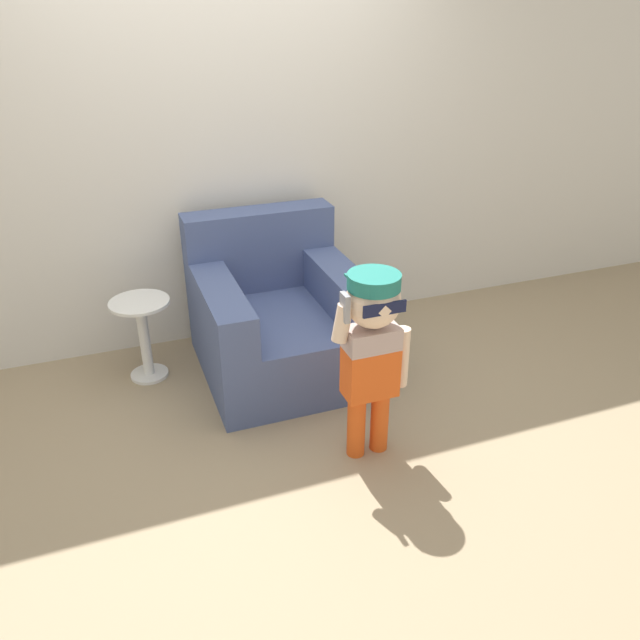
# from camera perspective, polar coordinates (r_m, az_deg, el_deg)

# --- Properties ---
(ground_plane) EXTENTS (10.00, 10.00, 0.00)m
(ground_plane) POSITION_cam_1_polar(r_m,az_deg,el_deg) (3.66, -4.47, -6.92)
(ground_plane) COLOR #998466
(wall_back) EXTENTS (10.00, 0.05, 2.60)m
(wall_back) POSITION_cam_1_polar(r_m,az_deg,el_deg) (3.97, -8.96, 16.03)
(wall_back) COLOR silver
(wall_back) RESTS_ON ground_plane
(armchair) EXTENTS (0.93, 1.04, 0.91)m
(armchair) POSITION_cam_1_polar(r_m,az_deg,el_deg) (3.79, -3.92, 0.15)
(armchair) COLOR #475684
(armchair) RESTS_ON ground_plane
(person_child) EXTENTS (0.40, 0.30, 0.98)m
(person_child) POSITION_cam_1_polar(r_m,az_deg,el_deg) (2.90, 4.78, -1.70)
(person_child) COLOR #E05119
(person_child) RESTS_ON ground_plane
(side_table) EXTENTS (0.35, 0.35, 0.51)m
(side_table) POSITION_cam_1_polar(r_m,az_deg,el_deg) (3.83, -15.84, -1.04)
(side_table) COLOR white
(side_table) RESTS_ON ground_plane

